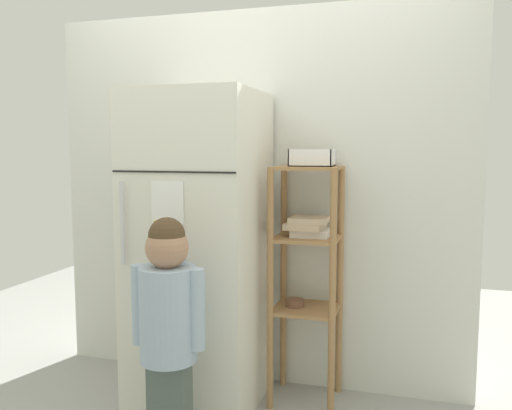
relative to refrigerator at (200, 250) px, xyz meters
The scene contains 6 objects.
ground_plane 0.88m from the refrigerator, ahead, with size 6.00×6.00×0.00m, color #999993.
kitchen_wall_back 0.49m from the refrigerator, 59.92° to the left, with size 2.54×0.03×2.21m, color silver.
refrigerator is the anchor object (origin of this frame).
child_standing 0.58m from the refrigerator, 82.63° to the right, with size 0.36×0.26×1.11m.
pantry_shelf_unit 0.59m from the refrigerator, 16.03° to the left, with size 0.37×0.34×1.31m.
fruit_bin 0.79m from the refrigerator, 17.41° to the left, with size 0.23×0.19×0.09m.
Camera 1 is at (0.89, -2.62, 1.41)m, focal length 36.89 mm.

